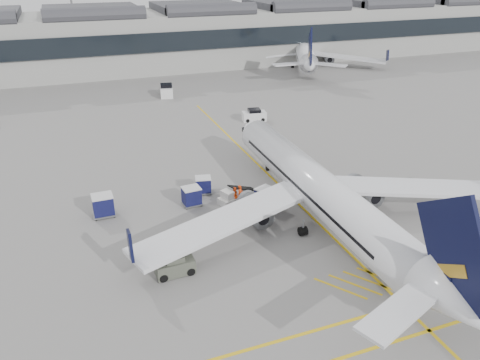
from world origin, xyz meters
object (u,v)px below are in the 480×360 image
object	(u,v)px
airliner_main	(320,191)
baggage_cart_a	(265,197)
ramp_agent_a	(240,194)
ramp_agent_b	(234,196)
belt_loader	(235,196)
pushback_tug	(174,265)

from	to	relation	value
airliner_main	baggage_cart_a	distance (m)	5.63
ramp_agent_a	baggage_cart_a	bearing A→B (deg)	-70.96
baggage_cart_a	ramp_agent_a	world-z (taller)	baggage_cart_a
ramp_agent_b	baggage_cart_a	bearing A→B (deg)	126.83
airliner_main	ramp_agent_b	world-z (taller)	airliner_main
belt_loader	ramp_agent_b	bearing A→B (deg)	-136.38
belt_loader	ramp_agent_a	size ratio (longest dim) A/B	2.46
belt_loader	pushback_tug	size ratio (longest dim) A/B	1.52
airliner_main	belt_loader	bearing A→B (deg)	134.05
belt_loader	ramp_agent_a	xyz separation A→B (m)	(0.41, -0.38, 0.38)
airliner_main	ramp_agent_a	distance (m)	7.90
belt_loader	pushback_tug	distance (m)	11.99
belt_loader	pushback_tug	bearing A→B (deg)	-152.67
airliner_main	baggage_cart_a	size ratio (longest dim) A/B	17.48
baggage_cart_a	ramp_agent_b	world-z (taller)	baggage_cart_a
belt_loader	pushback_tug	world-z (taller)	belt_loader
airliner_main	belt_loader	size ratio (longest dim) A/B	8.56
belt_loader	ramp_agent_b	distance (m)	0.67
airliner_main	ramp_agent_a	size ratio (longest dim) A/B	21.05
ramp_agent_a	ramp_agent_b	bearing A→B (deg)	157.80
ramp_agent_a	belt_loader	bearing A→B (deg)	103.86
baggage_cart_a	airliner_main	bearing A→B (deg)	-74.53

